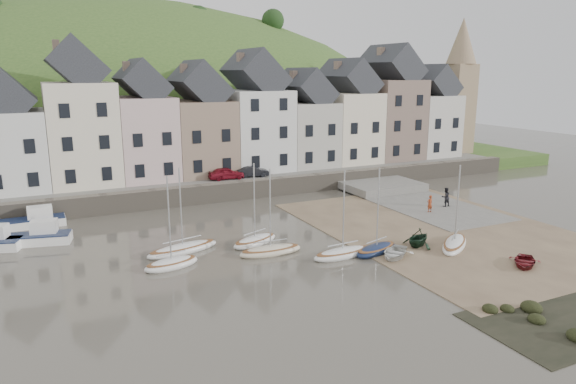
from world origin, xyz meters
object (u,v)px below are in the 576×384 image
rowboat_red (524,262)px  car_right (253,172)px  rowboat_white (394,253)px  person_dark (446,197)px  rowboat_green (418,238)px  car_left (226,173)px  sailboat_0 (183,249)px  person_red (430,204)px

rowboat_red → car_right: bearing=156.8°
rowboat_white → car_right: (-1.14, 23.15, 1.79)m
rowboat_red → person_dark: bearing=118.4°
rowboat_white → rowboat_green: (2.92, 1.10, 0.36)m
rowboat_white → car_right: bearing=146.7°
rowboat_red → car_left: (-10.81, 28.21, 1.89)m
sailboat_0 → rowboat_green: bearing=-22.0°
person_dark → car_left: size_ratio=0.48×
car_left → rowboat_red: bearing=-156.6°
sailboat_0 → rowboat_red: sailboat_0 is taller
person_red → person_dark: (2.70, 0.96, 0.12)m
sailboat_0 → person_red: (22.79, 0.57, 0.64)m
sailboat_0 → car_right: 19.65m
person_red → car_right: (-11.08, 15.09, 1.26)m
rowboat_white → car_right: size_ratio=0.90×
rowboat_white → person_red: person_red is taller
sailboat_0 → car_right: (11.71, 15.66, 1.90)m
rowboat_red → person_red: 13.53m
rowboat_green → rowboat_red: bearing=10.0°
person_red → rowboat_green: bearing=40.7°
sailboat_0 → car_right: bearing=53.2°
car_left → person_dark: bearing=-127.7°
person_red → car_right: bearing=-57.7°
rowboat_red → car_left: size_ratio=0.75×
rowboat_white → car_left: 23.58m
person_red → car_right: 18.77m
rowboat_green → person_red: size_ratio=1.64×
sailboat_0 → rowboat_white: bearing=-30.2°
person_red → car_left: (-14.06, 15.09, 1.33)m
rowboat_white → rowboat_green: rowboat_green is taller
person_red → car_right: size_ratio=0.46×
sailboat_0 → rowboat_white: (12.85, -7.48, 0.12)m
rowboat_green → car_right: bearing=168.9°
rowboat_white → person_dark: bearing=89.4°
rowboat_green → person_dark: bearing=107.7°
rowboat_green → person_dark: size_ratio=1.42×
sailboat_0 → rowboat_green: 17.02m
person_red → car_left: bearing=-51.0°
person_red → rowboat_red: bearing=72.0°
car_right → person_red: bearing=-135.2°
rowboat_green → person_red: (7.03, 6.96, 0.17)m
rowboat_red → person_dark: person_dark is taller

